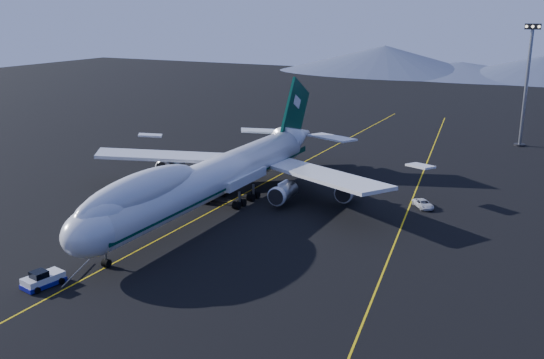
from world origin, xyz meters
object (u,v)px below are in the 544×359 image
at_px(pushback_tug, 43,281).
at_px(service_van, 423,204).
at_px(boeing_747, 213,177).
at_px(floodlight_mast, 526,85).

xyz_separation_m(pushback_tug, service_van, (34.27, 51.54, -0.01)).
bearing_deg(boeing_747, pushback_tug, -94.99).
distance_m(boeing_747, floodlight_mast, 87.65).
bearing_deg(floodlight_mast, service_van, -99.23).
height_order(boeing_747, service_van, boeing_747).
bearing_deg(boeing_747, service_van, 28.75).
bearing_deg(service_van, floodlight_mast, 42.16).
bearing_deg(pushback_tug, service_van, 67.18).
distance_m(service_van, floodlight_mast, 62.21).
xyz_separation_m(boeing_747, service_van, (31.27, 17.16, -5.13)).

